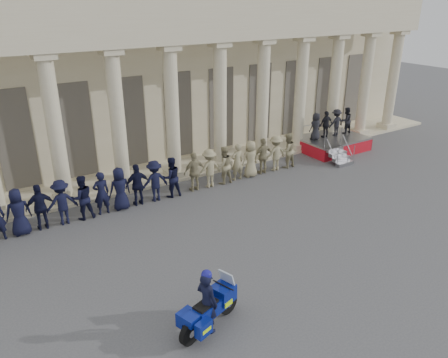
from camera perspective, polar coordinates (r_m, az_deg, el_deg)
ground at (r=14.76m, az=3.25°, el=-11.24°), size 90.00×90.00×0.00m
building at (r=25.90m, az=-16.41°, el=13.69°), size 40.00×12.50×9.00m
officer_rank at (r=18.60m, az=-12.10°, el=-0.95°), size 18.28×0.69×1.83m
reviewing_stand at (r=25.77m, az=14.07°, el=6.25°), size 3.73×3.71×2.29m
motorcycle at (r=12.07m, az=-1.82°, el=-16.53°), size 2.14×1.20×1.42m
rider at (r=11.80m, az=-2.23°, el=-15.62°), size 0.61×0.75×1.88m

